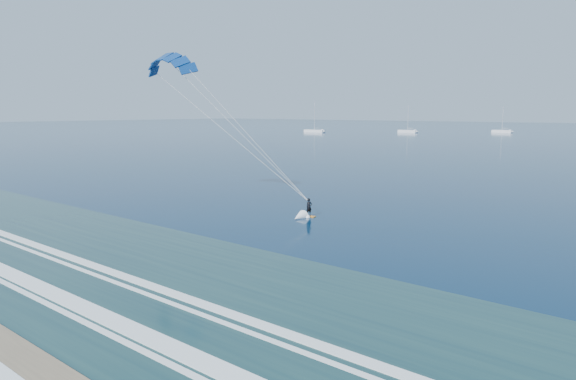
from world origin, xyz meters
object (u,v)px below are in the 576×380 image
(sailboat_0, at_px, (314,131))
(sailboat_2, at_px, (502,131))
(sailboat_1, at_px, (408,131))
(kitesurfer_rig, at_px, (230,123))

(sailboat_0, relative_size, sailboat_2, 1.23)
(sailboat_0, distance_m, sailboat_1, 41.34)
(sailboat_0, xyz_separation_m, sailboat_2, (66.49, 49.63, -0.02))
(sailboat_1, distance_m, sailboat_2, 41.68)
(sailboat_0, bearing_deg, sailboat_2, 36.74)
(sailboat_1, bearing_deg, sailboat_0, -145.23)
(sailboat_0, distance_m, sailboat_2, 82.97)
(sailboat_1, height_order, sailboat_2, sailboat_1)
(kitesurfer_rig, height_order, sailboat_1, kitesurfer_rig)
(sailboat_1, bearing_deg, sailboat_2, 38.69)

